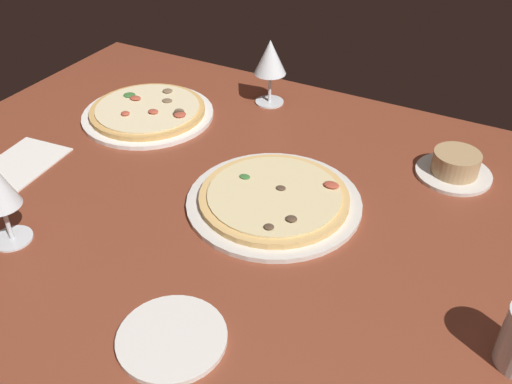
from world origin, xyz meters
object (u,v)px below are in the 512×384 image
(wine_glass_far, at_px, (270,59))
(paper_menu, at_px, (21,164))
(side_plate, at_px, (172,338))
(pizza_side, at_px, (148,112))
(ramekin_on_saucer, at_px, (455,166))
(pizza_main, at_px, (274,199))

(wine_glass_far, height_order, paper_menu, wine_glass_far)
(wine_glass_far, height_order, side_plate, wine_glass_far)
(wine_glass_far, relative_size, side_plate, 1.01)
(pizza_side, height_order, ramekin_on_saucer, ramekin_on_saucer)
(pizza_side, relative_size, side_plate, 1.94)
(wine_glass_far, bearing_deg, pizza_side, -137.86)
(pizza_main, relative_size, side_plate, 2.07)
(pizza_main, bearing_deg, side_plate, -87.39)
(pizza_main, xyz_separation_m, pizza_side, (-0.43, 0.17, 0.00))
(ramekin_on_saucer, bearing_deg, wine_glass_far, 167.13)
(side_plate, height_order, paper_menu, side_plate)
(paper_menu, bearing_deg, ramekin_on_saucer, 20.22)
(pizza_side, distance_m, wine_glass_far, 0.32)
(ramekin_on_saucer, relative_size, side_plate, 0.95)
(wine_glass_far, xyz_separation_m, paper_menu, (-0.34, -0.51, -0.12))
(pizza_side, bearing_deg, ramekin_on_saucer, 7.53)
(side_plate, bearing_deg, wine_glass_far, 106.45)
(pizza_side, height_order, wine_glass_far, wine_glass_far)
(ramekin_on_saucer, height_order, wine_glass_far, wine_glass_far)
(pizza_main, xyz_separation_m, wine_glass_far, (-0.20, 0.37, 0.10))
(wine_glass_far, distance_m, paper_menu, 0.62)
(pizza_side, xyz_separation_m, paper_menu, (-0.11, -0.30, -0.01))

